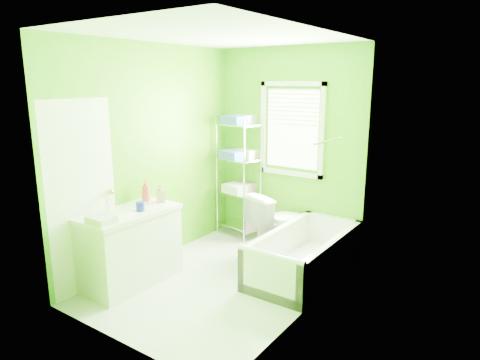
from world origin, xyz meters
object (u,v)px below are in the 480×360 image
Objects in this scene: toilet at (277,223)px; vanity at (130,245)px; wire_shelf_unit at (240,163)px; bathtub at (304,261)px.

vanity is (-0.88, -1.65, 0.04)m from toilet.
vanity is at bearing -93.78° from wire_shelf_unit.
vanity is at bearing -139.29° from bathtub.
toilet is at bearing 61.83° from vanity.
wire_shelf_unit is (-1.33, 0.64, 0.88)m from bathtub.
bathtub is 2.02× the size of toilet.
vanity is (-1.46, -1.26, 0.27)m from bathtub.
toilet is at bearing 145.57° from bathtub.
bathtub is 1.94m from vanity.
wire_shelf_unit is (0.13, 1.90, 0.61)m from vanity.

